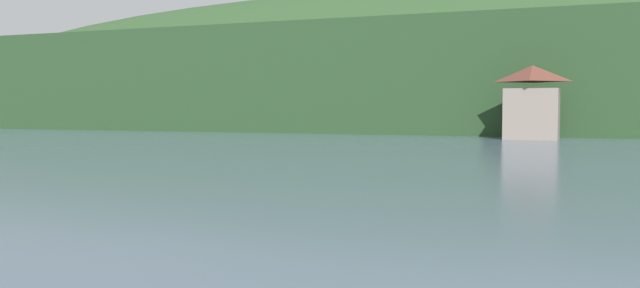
% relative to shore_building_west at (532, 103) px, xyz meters
% --- Properties ---
extents(wooded_hillside, '(352.00, 68.83, 45.13)m').
position_rel_shore_building_west_xyz_m(wooded_hillside, '(-22.76, 45.37, 2.54)').
color(wooded_hillside, '#264223').
rests_on(wooded_hillside, ground_plane).
extents(shore_building_west, '(6.59, 5.95, 8.98)m').
position_rel_shore_building_west_xyz_m(shore_building_west, '(0.00, 0.00, 0.00)').
color(shore_building_west, gray).
rests_on(shore_building_west, ground_plane).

